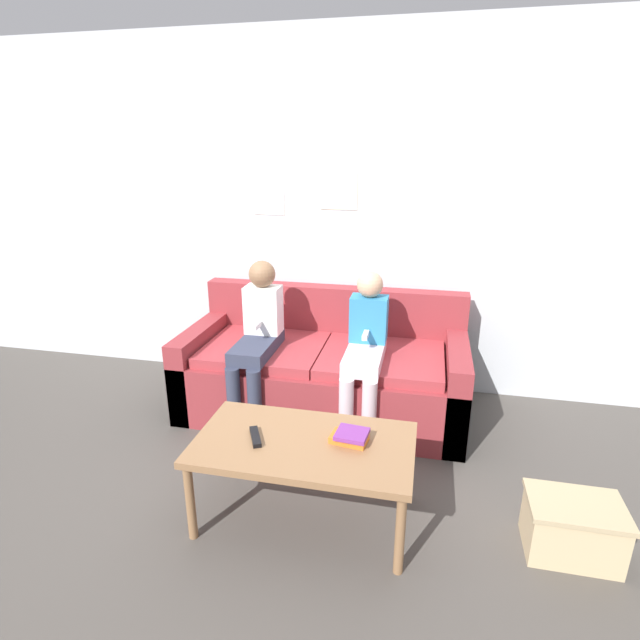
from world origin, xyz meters
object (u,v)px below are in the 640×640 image
object	(u,v)px
storage_box	(572,528)
person_left	(257,334)
couch	(324,372)
tv_remote	(255,437)
person_right	(365,347)
coffee_table	(304,449)

from	to	relation	value
storage_box	person_left	bearing A→B (deg)	154.06
couch	tv_remote	xyz separation A→B (m)	(-0.10, -1.15, 0.17)
tv_remote	person_left	bearing A→B (deg)	81.94
couch	person_right	distance (m)	0.49
person_left	storage_box	xyz separation A→B (m)	(1.82, -0.88, -0.48)
person_left	coffee_table	bearing A→B (deg)	-59.02
tv_remote	storage_box	xyz separation A→B (m)	(1.50, 0.06, -0.32)
person_left	tv_remote	world-z (taller)	person_left
coffee_table	tv_remote	xyz separation A→B (m)	(-0.24, -0.03, 0.06)
coffee_table	person_left	world-z (taller)	person_left
coffee_table	person_right	xyz separation A→B (m)	(0.18, 0.91, 0.20)
person_left	tv_remote	size ratio (longest dim) A/B	6.39
coffee_table	person_left	xyz separation A→B (m)	(-0.55, 0.92, 0.22)
person_right	storage_box	bearing A→B (deg)	-38.77
couch	coffee_table	bearing A→B (deg)	-83.01
coffee_table	couch	bearing A→B (deg)	96.99
person_left	person_right	distance (m)	0.73
coffee_table	person_right	bearing A→B (deg)	79.07
tv_remote	storage_box	distance (m)	1.54
couch	tv_remote	size ratio (longest dim) A/B	11.41
person_left	storage_box	bearing A→B (deg)	-25.94
coffee_table	storage_box	size ratio (longest dim) A/B	2.53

